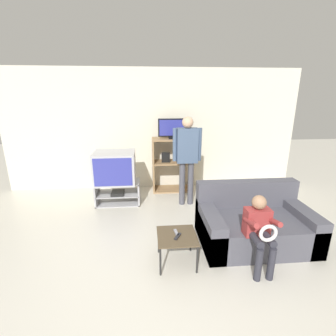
{
  "coord_description": "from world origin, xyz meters",
  "views": [
    {
      "loc": [
        -0.15,
        -1.91,
        2.05
      ],
      "look_at": [
        0.18,
        1.88,
        0.9
      ],
      "focal_mm": 26.0,
      "sensor_mm": 36.0,
      "label": 1
    }
  ],
  "objects_px": {
    "person_seated_child": "(260,228)",
    "person_standing_adult": "(187,153)",
    "remote_control_white": "(176,233)",
    "television_flat": "(174,129)",
    "snack_table": "(177,238)",
    "couch": "(253,224)",
    "remote_control_black": "(178,236)",
    "television_main": "(115,167)",
    "media_shelf": "(172,164)",
    "tv_stand": "(118,193)"
  },
  "relations": [
    {
      "from": "person_seated_child",
      "to": "person_standing_adult",
      "type": "bearing_deg",
      "value": 106.85
    },
    {
      "from": "remote_control_white",
      "to": "person_seated_child",
      "type": "xyz_separation_m",
      "value": [
        0.97,
        -0.22,
        0.15
      ]
    },
    {
      "from": "person_standing_adult",
      "to": "person_seated_child",
      "type": "height_order",
      "value": "person_standing_adult"
    },
    {
      "from": "television_flat",
      "to": "snack_table",
      "type": "height_order",
      "value": "television_flat"
    },
    {
      "from": "remote_control_white",
      "to": "couch",
      "type": "bearing_deg",
      "value": 8.59
    },
    {
      "from": "television_flat",
      "to": "remote_control_black",
      "type": "xyz_separation_m",
      "value": [
        -0.23,
        -2.47,
        -0.97
      ]
    },
    {
      "from": "television_main",
      "to": "person_standing_adult",
      "type": "distance_m",
      "value": 1.39
    },
    {
      "from": "couch",
      "to": "person_seated_child",
      "type": "distance_m",
      "value": 0.65
    },
    {
      "from": "remote_control_black",
      "to": "person_seated_child",
      "type": "xyz_separation_m",
      "value": [
        0.96,
        -0.14,
        0.15
      ]
    },
    {
      "from": "media_shelf",
      "to": "person_seated_child",
      "type": "bearing_deg",
      "value": -73.94
    },
    {
      "from": "television_flat",
      "to": "tv_stand",
      "type": "bearing_deg",
      "value": -153.97
    },
    {
      "from": "television_flat",
      "to": "person_standing_adult",
      "type": "xyz_separation_m",
      "value": [
        0.16,
        -0.72,
        -0.34
      ]
    },
    {
      "from": "person_standing_adult",
      "to": "tv_stand",
      "type": "bearing_deg",
      "value": 173.34
    },
    {
      "from": "media_shelf",
      "to": "person_seated_child",
      "type": "height_order",
      "value": "media_shelf"
    },
    {
      "from": "remote_control_black",
      "to": "person_seated_child",
      "type": "height_order",
      "value": "person_seated_child"
    },
    {
      "from": "tv_stand",
      "to": "couch",
      "type": "relative_size",
      "value": 0.55
    },
    {
      "from": "television_flat",
      "to": "couch",
      "type": "height_order",
      "value": "television_flat"
    },
    {
      "from": "remote_control_black",
      "to": "remote_control_white",
      "type": "relative_size",
      "value": 1.0
    },
    {
      "from": "television_flat",
      "to": "person_seated_child",
      "type": "bearing_deg",
      "value": -74.38
    },
    {
      "from": "tv_stand",
      "to": "television_main",
      "type": "height_order",
      "value": "television_main"
    },
    {
      "from": "snack_table",
      "to": "couch",
      "type": "relative_size",
      "value": 0.32
    },
    {
      "from": "television_main",
      "to": "remote_control_black",
      "type": "height_order",
      "value": "television_main"
    },
    {
      "from": "television_flat",
      "to": "remote_control_black",
      "type": "distance_m",
      "value": 2.66
    },
    {
      "from": "remote_control_white",
      "to": "person_standing_adult",
      "type": "distance_m",
      "value": 1.82
    },
    {
      "from": "television_main",
      "to": "person_standing_adult",
      "type": "height_order",
      "value": "person_standing_adult"
    },
    {
      "from": "snack_table",
      "to": "person_standing_adult",
      "type": "height_order",
      "value": "person_standing_adult"
    },
    {
      "from": "person_seated_child",
      "to": "snack_table",
      "type": "bearing_deg",
      "value": 169.73
    },
    {
      "from": "media_shelf",
      "to": "remote_control_white",
      "type": "bearing_deg",
      "value": -94.86
    },
    {
      "from": "snack_table",
      "to": "remote_control_white",
      "type": "height_order",
      "value": "remote_control_white"
    },
    {
      "from": "snack_table",
      "to": "remote_control_black",
      "type": "bearing_deg",
      "value": -82.54
    },
    {
      "from": "television_main",
      "to": "person_seated_child",
      "type": "xyz_separation_m",
      "value": [
        1.92,
        -2.03,
        -0.19
      ]
    },
    {
      "from": "television_main",
      "to": "remote_control_white",
      "type": "bearing_deg",
      "value": -62.18
    },
    {
      "from": "person_standing_adult",
      "to": "remote_control_white",
      "type": "bearing_deg",
      "value": -103.31
    },
    {
      "from": "tv_stand",
      "to": "media_shelf",
      "type": "bearing_deg",
      "value": 27.9
    },
    {
      "from": "snack_table",
      "to": "remote_control_black",
      "type": "xyz_separation_m",
      "value": [
        0.01,
        -0.04,
        0.05
      ]
    },
    {
      "from": "tv_stand",
      "to": "television_flat",
      "type": "relative_size",
      "value": 1.25
    },
    {
      "from": "couch",
      "to": "person_standing_adult",
      "type": "relative_size",
      "value": 0.91
    },
    {
      "from": "television_main",
      "to": "media_shelf",
      "type": "distance_m",
      "value": 1.32
    },
    {
      "from": "television_main",
      "to": "snack_table",
      "type": "distance_m",
      "value": 2.12
    },
    {
      "from": "tv_stand",
      "to": "media_shelf",
      "type": "distance_m",
      "value": 1.34
    },
    {
      "from": "remote_control_white",
      "to": "couch",
      "type": "relative_size",
      "value": 0.09
    },
    {
      "from": "couch",
      "to": "snack_table",
      "type": "bearing_deg",
      "value": -161.71
    },
    {
      "from": "tv_stand",
      "to": "snack_table",
      "type": "bearing_deg",
      "value": -63.53
    },
    {
      "from": "media_shelf",
      "to": "television_flat",
      "type": "relative_size",
      "value": 1.73
    },
    {
      "from": "television_flat",
      "to": "remote_control_black",
      "type": "bearing_deg",
      "value": -95.28
    },
    {
      "from": "snack_table",
      "to": "television_main",
      "type": "bearing_deg",
      "value": 117.32
    },
    {
      "from": "television_main",
      "to": "television_flat",
      "type": "bearing_deg",
      "value": 26.01
    },
    {
      "from": "television_main",
      "to": "remote_control_white",
      "type": "distance_m",
      "value": 2.07
    },
    {
      "from": "remote_control_black",
      "to": "remote_control_white",
      "type": "xyz_separation_m",
      "value": [
        -0.01,
        0.08,
        0.0
      ]
    },
    {
      "from": "remote_control_white",
      "to": "person_seated_child",
      "type": "height_order",
      "value": "person_seated_child"
    }
  ]
}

